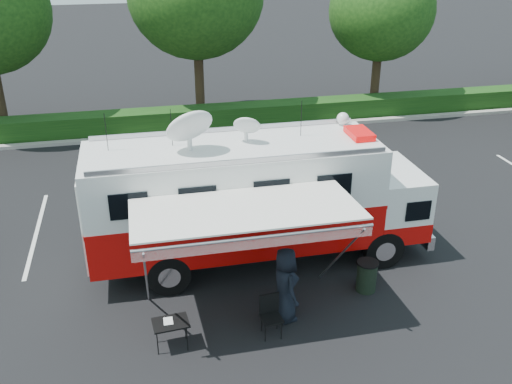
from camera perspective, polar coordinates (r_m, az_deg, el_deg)
ground_plane at (r=16.58m, az=0.38°, el=-6.67°), size 120.00×120.00×0.00m
back_border at (r=27.22m, az=-3.44°, el=17.30°), size 60.00×6.14×8.87m
stall_lines at (r=19.06m, az=-3.09°, el=-2.15°), size 24.12×5.50×0.01m
command_truck at (r=15.63m, az=0.10°, el=-0.70°), size 9.39×2.58×4.51m
awning at (r=12.70m, az=-0.97°, el=-2.29°), size 5.12×2.65×3.09m
person at (r=14.36m, az=2.84°, el=-12.44°), size 0.76×1.03×1.94m
folding_table at (r=13.27m, az=-8.53°, el=-12.90°), size 0.85×0.63×0.69m
folding_chair at (r=13.56m, az=1.44°, el=-11.84°), size 0.52×0.54×1.01m
trash_bin at (r=15.33m, az=11.01°, el=-8.25°), size 0.57×0.57×0.85m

